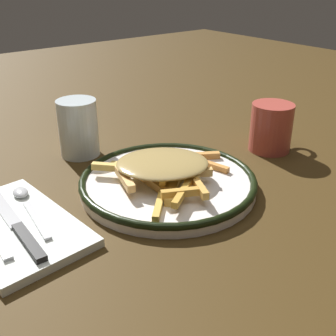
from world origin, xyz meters
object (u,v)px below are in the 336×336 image
(knife, at_px, (18,227))
(spoon, at_px, (27,203))
(water_glass, at_px, (78,128))
(fries_heap, at_px, (164,168))
(coffee_mug, at_px, (272,127))
(napkin, at_px, (15,227))
(plate, at_px, (168,182))

(knife, height_order, spoon, spoon)
(water_glass, bearing_deg, fries_heap, -79.62)
(fries_heap, distance_m, knife, 0.23)
(knife, bearing_deg, water_glass, 44.68)
(fries_heap, xyz_separation_m, spoon, (-0.20, 0.07, -0.02))
(spoon, height_order, coffee_mug, coffee_mug)
(spoon, bearing_deg, napkin, -132.96)
(napkin, distance_m, spoon, 0.05)
(knife, distance_m, spoon, 0.06)
(plate, bearing_deg, coffee_mug, -0.15)
(napkin, height_order, knife, knife)
(plate, relative_size, fries_heap, 1.25)
(fries_heap, height_order, knife, fries_heap)
(plate, bearing_deg, fries_heap, 167.04)
(fries_heap, height_order, napkin, fries_heap)
(knife, height_order, coffee_mug, coffee_mug)
(knife, distance_m, water_glass, 0.28)
(fries_heap, bearing_deg, spoon, 160.47)
(fries_heap, relative_size, water_glass, 2.13)
(fries_heap, xyz_separation_m, coffee_mug, (0.26, -0.00, 0.01))
(knife, distance_m, coffee_mug, 0.49)
(napkin, bearing_deg, spoon, 47.04)
(plate, xyz_separation_m, water_glass, (-0.05, 0.21, 0.04))
(napkin, bearing_deg, plate, -8.95)
(napkin, xyz_separation_m, water_glass, (0.19, 0.17, 0.05))
(napkin, height_order, coffee_mug, coffee_mug)
(knife, bearing_deg, spoon, 58.25)
(plate, height_order, spoon, same)
(coffee_mug, bearing_deg, fries_heap, 179.51)
(napkin, bearing_deg, knife, -92.62)
(napkin, relative_size, water_glass, 2.13)
(spoon, distance_m, water_glass, 0.22)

